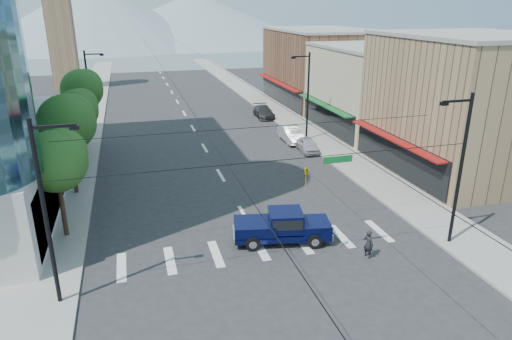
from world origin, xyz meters
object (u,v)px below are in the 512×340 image
(pickup_truck, at_px, (281,226))
(parked_car_mid, at_px, (291,134))
(parked_car_far, at_px, (264,112))
(parked_car_near, at_px, (307,145))
(pedestrian, at_px, (369,244))

(pickup_truck, distance_m, parked_car_mid, 21.43)
(parked_car_far, bearing_deg, parked_car_near, -86.82)
(pedestrian, distance_m, parked_car_far, 34.36)
(pickup_truck, bearing_deg, parked_car_near, 74.47)
(parked_car_mid, bearing_deg, pickup_truck, -110.03)
(parked_car_mid, bearing_deg, parked_car_near, -83.02)
(parked_car_far, bearing_deg, parked_car_mid, -88.74)
(pickup_truck, distance_m, pedestrian, 5.11)
(pedestrian, bearing_deg, parked_car_near, -33.63)
(pedestrian, height_order, parked_car_mid, pedestrian)
(parked_car_far, bearing_deg, pickup_truck, -101.50)
(pedestrian, height_order, parked_car_far, pedestrian)
(parked_car_near, height_order, parked_car_mid, parked_car_mid)
(parked_car_near, xyz_separation_m, parked_car_mid, (-0.37, 3.69, 0.11))
(pickup_truck, height_order, pedestrian, pickup_truck)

